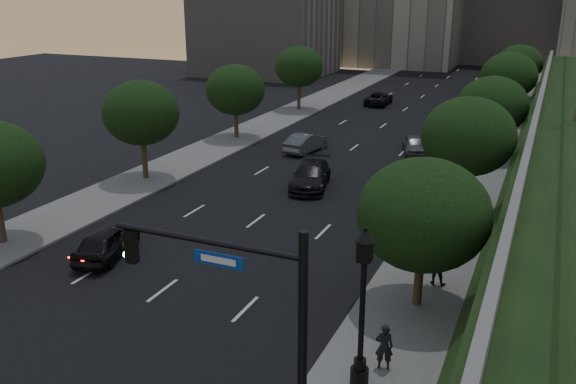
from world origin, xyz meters
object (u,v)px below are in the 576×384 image
at_px(street_lamp, 362,315).
at_px(sedan_far_left, 379,98).
at_px(pedestrian_b, 437,265).
at_px(sedan_far_right, 414,145).
at_px(traffic_signal_mast, 263,345).
at_px(pedestrian_a, 384,346).
at_px(sedan_mid_left, 306,142).
at_px(sedan_near_right, 311,176).
at_px(sedan_near_left, 107,242).
at_px(pedestrian_c, 457,237).

bearing_deg(street_lamp, sedan_far_left, 104.80).
bearing_deg(pedestrian_b, sedan_far_right, -73.33).
bearing_deg(sedan_far_left, pedestrian_b, 106.54).
bearing_deg(sedan_far_right, traffic_signal_mast, -102.23).
bearing_deg(pedestrian_a, street_lamp, 49.00).
relative_size(sedan_mid_left, pedestrian_b, 2.58).
xyz_separation_m(sedan_far_left, sedan_near_right, (3.94, -30.68, 0.08)).
bearing_deg(sedan_mid_left, street_lamp, 124.17).
distance_m(sedan_mid_left, sedan_far_right, 8.48).
bearing_deg(sedan_far_left, traffic_signal_mast, 100.10).
distance_m(street_lamp, sedan_near_left, 15.14).
bearing_deg(pedestrian_b, pedestrian_a, 88.10).
height_order(sedan_far_left, pedestrian_b, pedestrian_b).
relative_size(traffic_signal_mast, pedestrian_b, 3.93).
relative_size(sedan_near_right, sedan_far_right, 1.31).
height_order(traffic_signal_mast, sedan_far_left, traffic_signal_mast).
bearing_deg(pedestrian_c, sedan_mid_left, -74.86).
bearing_deg(pedestrian_c, pedestrian_b, 57.70).
bearing_deg(pedestrian_b, sedan_near_right, -44.92).
xyz_separation_m(sedan_near_right, pedestrian_a, (9.65, -17.75, 0.19)).
bearing_deg(sedan_mid_left, pedestrian_a, 125.98).
bearing_deg(traffic_signal_mast, sedan_near_left, 144.52).
bearing_deg(sedan_near_left, sedan_near_right, -123.36).
height_order(street_lamp, sedan_far_right, street_lamp).
xyz_separation_m(sedan_far_left, pedestrian_b, (14.05, -41.46, 0.33)).
distance_m(sedan_far_left, pedestrian_a, 50.30).
bearing_deg(sedan_near_right, sedan_near_left, -122.80).
distance_m(sedan_near_right, pedestrian_a, 20.20).
height_order(sedan_mid_left, pedestrian_a, pedestrian_a).
bearing_deg(sedan_near_right, pedestrian_b, -59.79).
relative_size(sedan_far_left, pedestrian_b, 2.88).
distance_m(street_lamp, sedan_mid_left, 30.18).
xyz_separation_m(traffic_signal_mast, street_lamp, (1.39, 4.21, -1.04)).
distance_m(traffic_signal_mast, pedestrian_c, 16.10).
bearing_deg(sedan_far_left, sedan_far_right, 110.81).
bearing_deg(sedan_far_right, pedestrian_c, -89.78).
distance_m(sedan_near_left, pedestrian_a, 15.17).
bearing_deg(sedan_mid_left, pedestrian_b, 134.70).
distance_m(sedan_near_right, pedestrian_c, 12.82).
bearing_deg(sedan_mid_left, traffic_signal_mast, 118.94).
height_order(sedan_far_left, pedestrian_c, pedestrian_c).
distance_m(sedan_near_left, pedestrian_b, 15.48).
distance_m(street_lamp, sedan_near_right, 21.06).
xyz_separation_m(sedan_near_right, pedestrian_b, (10.11, -10.78, 0.25)).
bearing_deg(pedestrian_b, sedan_far_left, -69.37).
height_order(street_lamp, sedan_near_left, street_lamp).
height_order(sedan_far_left, sedan_far_right, sedan_far_left).
xyz_separation_m(sedan_near_left, sedan_mid_left, (1.37, 22.34, -0.01)).
relative_size(sedan_near_left, sedan_near_right, 0.82).
distance_m(street_lamp, sedan_far_right, 30.57).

